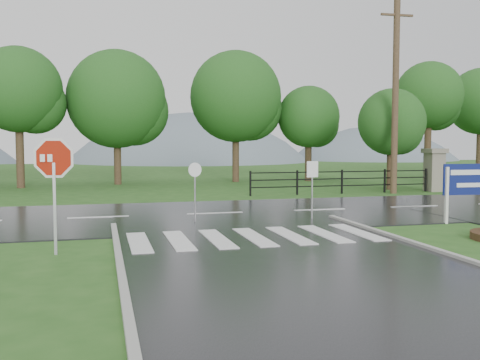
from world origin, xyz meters
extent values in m
plane|color=#28561C|center=(0.00, 0.00, 0.00)|extent=(120.00, 120.00, 0.00)
cube|color=black|center=(0.00, 10.00, 0.00)|extent=(90.00, 8.00, 0.04)
cube|color=silver|center=(-3.00, 5.00, 0.06)|extent=(0.50, 2.80, 0.02)
cube|color=silver|center=(-2.00, 5.00, 0.06)|extent=(0.50, 2.80, 0.02)
cube|color=silver|center=(-1.00, 5.00, 0.06)|extent=(0.50, 2.80, 0.02)
cube|color=silver|center=(0.00, 5.00, 0.06)|extent=(0.50, 2.80, 0.02)
cube|color=silver|center=(1.00, 5.00, 0.06)|extent=(0.50, 2.80, 0.02)
cube|color=silver|center=(2.00, 5.00, 0.06)|extent=(0.50, 2.80, 0.02)
cube|color=silver|center=(3.00, 5.00, 0.06)|extent=(0.50, 2.80, 0.02)
cube|color=gray|center=(13.00, 16.00, 1.00)|extent=(0.80, 0.80, 2.00)
cube|color=#6B6659|center=(13.00, 16.00, 2.12)|extent=(1.00, 1.00, 0.24)
cube|color=black|center=(7.75, 16.00, 0.40)|extent=(9.50, 0.05, 0.05)
cube|color=black|center=(7.75, 16.00, 0.75)|extent=(9.50, 0.05, 0.05)
cube|color=black|center=(7.75, 16.00, 1.10)|extent=(9.50, 0.05, 0.05)
cube|color=black|center=(3.00, 16.00, 0.60)|extent=(0.08, 0.08, 1.20)
cube|color=black|center=(12.50, 16.00, 0.60)|extent=(0.08, 0.08, 1.20)
sphere|color=slate|center=(8.00, 65.00, -17.28)|extent=(48.00, 48.00, 48.00)
sphere|color=slate|center=(36.00, 65.00, -12.96)|extent=(36.00, 36.00, 36.00)
cube|color=#939399|center=(-4.91, 4.24, 1.05)|extent=(0.06, 0.06, 2.10)
cylinder|color=white|center=(-4.91, 4.25, 2.20)|extent=(1.22, 0.33, 1.26)
cylinder|color=#A41B0B|center=(-4.91, 4.24, 2.20)|extent=(1.07, 0.30, 1.09)
cube|color=silver|center=(6.58, 6.04, 0.89)|extent=(0.09, 0.09, 1.79)
cube|color=navy|center=(7.57, 6.04, 1.39)|extent=(2.14, 0.18, 0.98)
cube|color=white|center=(7.57, 6.01, 1.61)|extent=(1.70, 0.11, 0.16)
cube|color=white|center=(7.57, 6.01, 1.21)|extent=(1.25, 0.09, 0.13)
cube|color=#939399|center=(2.81, 7.87, 0.91)|extent=(0.04, 0.04, 1.82)
cube|color=white|center=(2.81, 7.85, 1.68)|extent=(0.43, 0.11, 0.53)
cylinder|color=#939399|center=(-1.03, 8.13, 0.89)|extent=(0.05, 0.05, 1.79)
cylinder|color=white|center=(-1.03, 8.11, 1.70)|extent=(0.44, 0.13, 0.45)
cylinder|color=#473523|center=(10.34, 15.50, 4.78)|extent=(0.32, 0.32, 9.55)
cube|color=brown|center=(10.34, 15.50, 8.81)|extent=(1.70, 0.18, 0.11)
cylinder|color=#3D2B1C|center=(11.34, 17.50, 1.53)|extent=(0.47, 0.47, 3.05)
sphere|color=#1A4D18|center=(11.34, 17.50, 3.66)|extent=(3.61, 3.61, 3.61)
camera|label=1|loc=(-3.89, -8.43, 2.54)|focal=40.00mm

